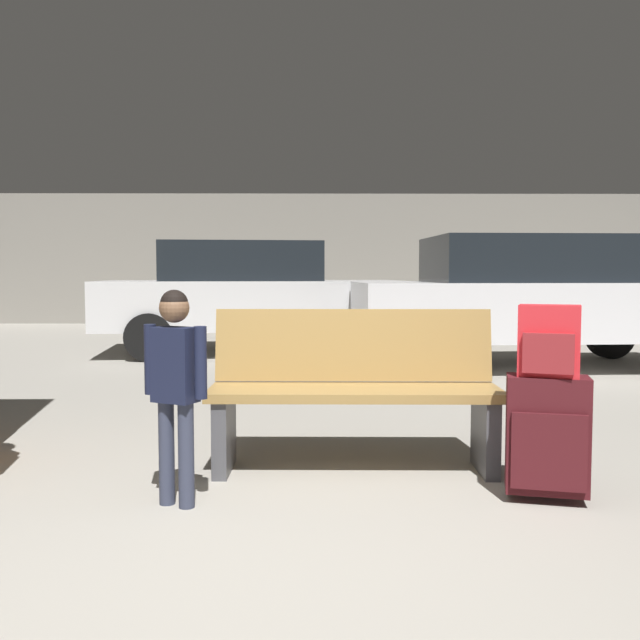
% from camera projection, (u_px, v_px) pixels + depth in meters
% --- Properties ---
extents(ground_plane, '(18.00, 18.00, 0.10)m').
position_uv_depth(ground_plane, '(293.00, 398.00, 6.39)').
color(ground_plane, gray).
extents(garage_back_wall, '(18.00, 0.12, 2.80)m').
position_uv_depth(garage_back_wall, '(304.00, 259.00, 15.13)').
color(garage_back_wall, gray).
rests_on(garage_back_wall, ground_plane).
extents(bench, '(1.61, 0.56, 0.89)m').
position_uv_depth(bench, '(354.00, 390.00, 3.90)').
color(bench, '#9E7A42').
rests_on(bench, ground_plane).
extents(suitcase, '(0.42, 0.31, 0.60)m').
position_uv_depth(suitcase, '(547.00, 435.00, 3.34)').
color(suitcase, '#471419').
rests_on(suitcase, ground_plane).
extents(backpack_bright, '(0.32, 0.27, 0.34)m').
position_uv_depth(backpack_bright, '(549.00, 342.00, 3.31)').
color(backpack_bright, red).
rests_on(backpack_bright, suitcase).
extents(child, '(0.32, 0.25, 1.02)m').
position_uv_depth(child, '(175.00, 374.00, 3.25)').
color(child, '#33384C').
rests_on(child, ground_plane).
extents(parked_car_far, '(4.25, 2.12, 1.51)m').
position_uv_depth(parked_car_far, '(250.00, 294.00, 9.55)').
color(parked_car_far, silver).
rests_on(parked_car_far, ground_plane).
extents(parked_car_near, '(4.18, 1.96, 1.51)m').
position_uv_depth(parked_car_near, '(531.00, 298.00, 8.05)').
color(parked_car_near, silver).
rests_on(parked_car_near, ground_plane).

